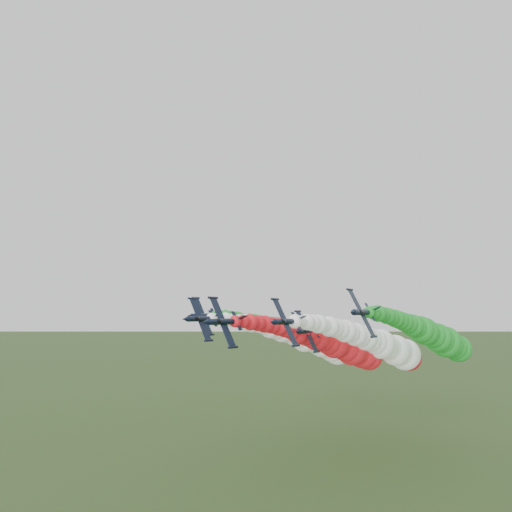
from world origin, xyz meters
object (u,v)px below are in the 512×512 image
object	(u,v)px
jet_lead	(337,344)
jet_outer_left	(300,336)
jet_outer_right	(435,337)
jet_trail	(385,348)
jet_inner_left	(309,340)
jet_inner_right	(379,344)

from	to	relation	value
jet_lead	jet_outer_left	distance (m)	31.25
jet_outer_left	jet_outer_right	xyz separation A→B (m)	(41.72, -5.69, 0.88)
jet_trail	jet_inner_left	bearing A→B (deg)	-135.83
jet_inner_right	jet_trail	size ratio (longest dim) A/B	1.01
jet_inner_left	jet_outer_left	world-z (taller)	jet_outer_left
jet_inner_left	jet_outer_right	bearing A→B (deg)	9.77
jet_outer_left	jet_trail	size ratio (longest dim) A/B	1.00
jet_inner_left	jet_outer_right	world-z (taller)	jet_outer_right
jet_inner_right	jet_trail	distance (m)	16.00
jet_outer_left	jet_outer_right	distance (m)	42.12
jet_inner_left	jet_outer_right	size ratio (longest dim) A/B	1.01
jet_lead	jet_outer_right	world-z (taller)	jet_outer_right
jet_trail	jet_inner_right	bearing A→B (deg)	-77.94
jet_inner_left	jet_outer_left	distance (m)	14.26
jet_inner_right	jet_outer_left	xyz separation A→B (m)	(-28.54, 10.70, 1.08)
jet_outer_left	jet_inner_right	bearing A→B (deg)	-20.55
jet_inner_left	jet_trail	size ratio (longest dim) A/B	1.00
jet_lead	jet_inner_left	distance (m)	17.18
jet_outer_left	jet_inner_left	bearing A→B (deg)	-53.15
jet_inner_right	jet_trail	xyz separation A→B (m)	(-3.31, 15.50, -2.17)
jet_lead	jet_outer_right	size ratio (longest dim) A/B	1.00
jet_lead	jet_inner_right	distance (m)	13.74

